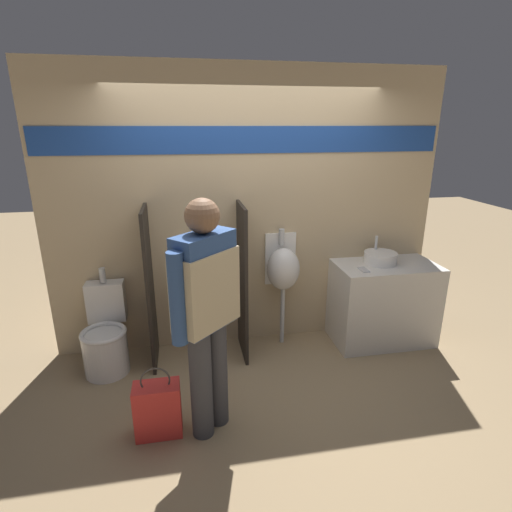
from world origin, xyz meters
TOP-DOWN VIEW (x-y plane):
  - ground_plane at (0.00, 0.00)m, footprint 16.00×16.00m
  - display_wall at (0.00, 0.60)m, footprint 3.82×0.07m
  - sink_counter at (1.35, 0.29)m, footprint 1.01×0.57m
  - sink_basin at (1.30, 0.34)m, footprint 0.33×0.33m
  - cell_phone at (1.05, 0.17)m, footprint 0.07×0.14m
  - divider_near_counter at (-0.96, 0.31)m, footprint 0.03×0.51m
  - divider_mid at (-0.10, 0.31)m, footprint 0.03×0.51m
  - urinal_near_counter at (-0.53, 0.44)m, footprint 0.33×0.28m
  - urinal_far at (0.32, 0.44)m, footprint 0.33×0.28m
  - toilet at (-1.38, 0.26)m, footprint 0.41×0.57m
  - person_in_vest at (-0.50, -0.68)m, footprint 0.49×0.48m
  - shopping_bag at (-0.88, -0.68)m, footprint 0.33×0.18m

SIDE VIEW (x-z plane):
  - ground_plane at x=0.00m, z-range 0.00..0.00m
  - shopping_bag at x=-0.88m, z-range -0.07..0.49m
  - toilet at x=-1.38m, z-range -0.16..0.77m
  - sink_counter at x=1.35m, z-range 0.00..0.84m
  - divider_near_counter at x=-0.96m, z-range 0.00..1.49m
  - divider_mid at x=-0.10m, z-range 0.00..1.49m
  - urinal_near_counter at x=-0.53m, z-range 0.21..1.41m
  - urinal_far at x=0.32m, z-range 0.21..1.41m
  - cell_phone at x=1.05m, z-range 0.84..0.85m
  - sink_basin at x=1.30m, z-range 0.77..1.02m
  - person_in_vest at x=-0.50m, z-range 0.14..1.88m
  - display_wall at x=0.00m, z-range 0.01..2.71m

